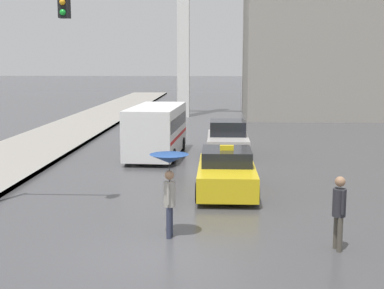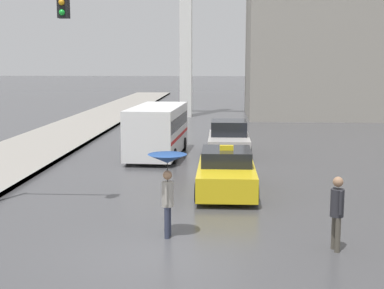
{
  "view_description": "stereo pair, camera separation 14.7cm",
  "coord_description": "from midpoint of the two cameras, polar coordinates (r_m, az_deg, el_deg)",
  "views": [
    {
      "loc": [
        1.35,
        -11.07,
        4.18
      ],
      "look_at": [
        0.5,
        6.87,
        1.4
      ],
      "focal_mm": 50.0,
      "sensor_mm": 36.0,
      "label": 1
    },
    {
      "loc": [
        1.49,
        -11.06,
        4.18
      ],
      "look_at": [
        0.5,
        6.87,
        1.4
      ],
      "focal_mm": 50.0,
      "sensor_mm": 36.0,
      "label": 2
    }
  ],
  "objects": [
    {
      "name": "taxi",
      "position": [
        17.35,
        3.92,
        -2.98
      ],
      "size": [
        1.91,
        4.27,
        1.54
      ],
      "rotation": [
        0.0,
        0.0,
        3.14
      ],
      "color": "gold",
      "rests_on": "ground_plane"
    },
    {
      "name": "sedan_red",
      "position": [
        24.31,
        4.11,
        0.53
      ],
      "size": [
        1.91,
        4.13,
        1.54
      ],
      "rotation": [
        0.0,
        0.0,
        3.14
      ],
      "color": "#B7B2AD",
      "rests_on": "ground_plane"
    },
    {
      "name": "pedestrian_man",
      "position": [
        12.34,
        15.54,
        -6.49
      ],
      "size": [
        0.34,
        0.45,
        1.69
      ],
      "rotation": [
        0.0,
        0.0,
        -1.4
      ],
      "color": "#4C473D",
      "rests_on": "ground_plane"
    },
    {
      "name": "ambulance_van",
      "position": [
        23.82,
        -3.51,
        1.72
      ],
      "size": [
        2.32,
        5.61,
        2.25
      ],
      "rotation": [
        0.0,
        0.0,
        3.08
      ],
      "color": "white",
      "rests_on": "ground_plane"
    },
    {
      "name": "pedestrian_with_umbrella",
      "position": [
        12.68,
        -2.31,
        -3.01
      ],
      "size": [
        0.93,
        0.93,
        2.03
      ],
      "rotation": [
        0.0,
        0.0,
        1.47
      ],
      "color": "#2D3347",
      "rests_on": "ground_plane"
    },
    {
      "name": "ground_plane",
      "position": [
        11.91,
        -3.96,
        -11.77
      ],
      "size": [
        300.0,
        300.0,
        0.0
      ],
      "primitive_type": "plane",
      "color": "#424244"
    }
  ]
}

